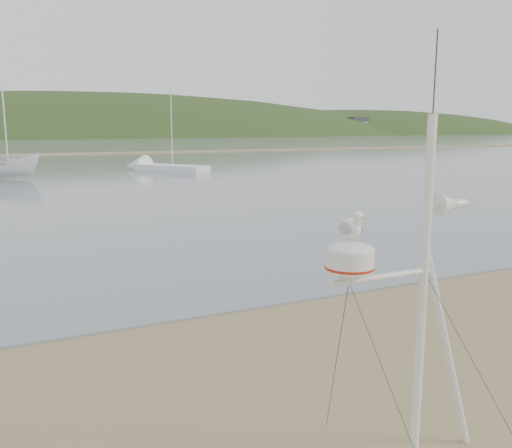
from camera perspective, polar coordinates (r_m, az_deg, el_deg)
name	(u,v)px	position (r m, az deg, el deg)	size (l,w,h in m)	color
hill_ridge	(48,184)	(242.23, -21.06, 3.98)	(620.00, 180.00, 80.00)	#233616
far_cottages	(4,126)	(201.40, -25.01, 9.35)	(294.40, 6.30, 8.00)	silver
mast_rig	(418,369)	(6.13, 16.65, -14.43)	(2.01, 2.15, 4.54)	silver
boat_white	(7,145)	(41.70, -24.77, 7.57)	(1.76, 1.81, 4.69)	white
sailboat_white_near	(151,167)	(46.56, -11.00, 5.92)	(6.24, 7.93, 8.12)	white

